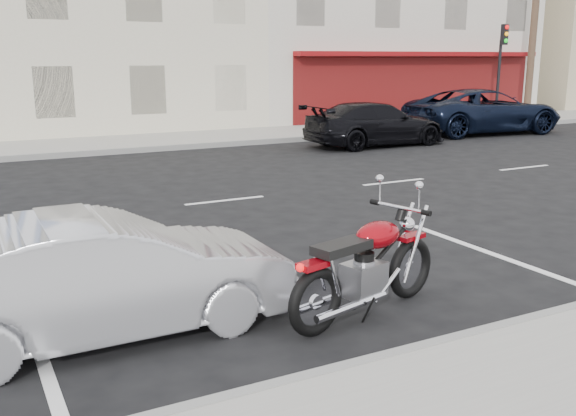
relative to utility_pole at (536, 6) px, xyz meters
name	(u,v)px	position (x,y,z in m)	size (l,w,h in m)	color
ground	(315,191)	(-15.50, -8.60, -4.74)	(120.00, 120.00, 0.00)	black
sidewalk_far	(12,150)	(-20.50, 0.10, -4.66)	(80.00, 3.40, 0.15)	gray
curb_near	(209,409)	(-20.50, -15.60, -4.66)	(80.00, 0.12, 0.16)	gray
curb_far	(18,158)	(-20.50, -1.60, -4.66)	(80.00, 0.12, 0.16)	gray
bldg_far_east	(559,8)	(10.50, 7.70, 0.76)	(12.00, 12.00, 11.00)	tan
utility_pole	(536,6)	(0.00, 0.00, 0.00)	(1.80, 0.30, 9.00)	#422D1E
traffic_light	(501,60)	(-2.00, -0.27, -2.18)	(0.26, 0.30, 3.80)	black
fire_hydrant	(467,112)	(-3.50, -0.10, -4.21)	(0.20, 0.20, 0.72)	beige
motorcycle	(412,254)	(-17.54, -14.28, -4.23)	(2.18, 0.91, 1.12)	black
sedan_silver	(106,276)	(-20.83, -13.72, -4.13)	(1.29, 3.70, 1.22)	#B4B5BC
suv_far	(484,111)	(-5.05, -2.60, -3.95)	(2.62, 5.69, 1.58)	black
car_far	(376,124)	(-10.41, -3.52, -4.07)	(1.87, 4.61, 1.34)	black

